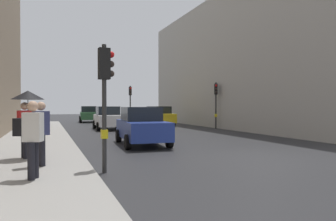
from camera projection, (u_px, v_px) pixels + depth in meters
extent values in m
plane|color=#28282B|center=(262.00, 158.00, 10.63)|extent=(120.00, 120.00, 0.00)
cube|color=gray|center=(34.00, 145.00, 13.49)|extent=(3.36, 40.00, 0.16)
cube|color=#B2ADA3|center=(269.00, 66.00, 27.74)|extent=(12.00, 25.92, 10.82)
cylinder|color=#2D2D2D|center=(216.00, 106.00, 24.27)|extent=(0.12, 0.12, 3.65)
cube|color=black|center=(216.00, 89.00, 24.25)|extent=(0.34, 0.37, 0.84)
cube|color=yellow|center=(216.00, 115.00, 24.28)|extent=(0.25, 0.23, 0.24)
sphere|color=red|center=(216.00, 86.00, 24.06)|extent=(0.18, 0.18, 0.18)
sphere|color=#2D231E|center=(216.00, 89.00, 24.06)|extent=(0.18, 0.18, 0.18)
sphere|color=#2D231E|center=(216.00, 92.00, 24.06)|extent=(0.18, 0.18, 0.18)
cylinder|color=#2D2D2D|center=(104.00, 109.00, 8.32)|extent=(0.12, 0.12, 3.47)
cube|color=black|center=(104.00, 64.00, 8.30)|extent=(0.31, 0.26, 0.84)
cube|color=yellow|center=(104.00, 134.00, 8.33)|extent=(0.17, 0.21, 0.24)
sphere|color=red|center=(111.00, 55.00, 8.38)|extent=(0.18, 0.18, 0.18)
sphere|color=#2D231E|center=(111.00, 64.00, 8.38)|extent=(0.18, 0.18, 0.18)
sphere|color=#2D231E|center=(111.00, 74.00, 8.38)|extent=(0.18, 0.18, 0.18)
cylinder|color=#2D2D2D|center=(130.00, 105.00, 30.60)|extent=(0.12, 0.12, 3.79)
cube|color=black|center=(130.00, 91.00, 30.58)|extent=(0.25, 0.31, 0.84)
cube|color=yellow|center=(130.00, 113.00, 30.61)|extent=(0.21, 0.17, 0.24)
sphere|color=red|center=(131.00, 88.00, 30.39)|extent=(0.18, 0.18, 0.18)
sphere|color=#2D231E|center=(131.00, 91.00, 30.40)|extent=(0.18, 0.18, 0.18)
sphere|color=#2D231E|center=(131.00, 94.00, 30.40)|extent=(0.18, 0.18, 0.18)
cube|color=yellow|center=(158.00, 118.00, 27.67)|extent=(2.04, 4.30, 0.80)
cube|color=black|center=(159.00, 110.00, 27.43)|extent=(1.71, 2.09, 0.64)
cylinder|color=black|center=(143.00, 122.00, 28.53)|extent=(0.26, 0.65, 0.64)
cylinder|color=black|center=(161.00, 121.00, 29.28)|extent=(0.26, 0.65, 0.64)
cylinder|color=black|center=(154.00, 123.00, 26.08)|extent=(0.26, 0.65, 0.64)
cylinder|color=black|center=(173.00, 123.00, 26.83)|extent=(0.26, 0.65, 0.64)
cube|color=navy|center=(142.00, 129.00, 14.24)|extent=(2.10, 4.32, 0.80)
cube|color=black|center=(141.00, 114.00, 14.47)|extent=(1.74, 2.11, 0.64)
cylinder|color=black|center=(169.00, 141.00, 13.23)|extent=(0.27, 0.65, 0.64)
cylinder|color=black|center=(128.00, 142.00, 12.69)|extent=(0.27, 0.65, 0.64)
cylinder|color=black|center=(154.00, 135.00, 15.81)|extent=(0.27, 0.65, 0.64)
cylinder|color=black|center=(118.00, 136.00, 15.27)|extent=(0.27, 0.65, 0.64)
cube|color=silver|center=(108.00, 120.00, 23.59)|extent=(1.96, 4.27, 0.80)
cube|color=black|center=(108.00, 111.00, 23.81)|extent=(1.68, 2.06, 0.64)
cylinder|color=black|center=(123.00, 126.00, 22.61)|extent=(0.25, 0.65, 0.64)
cylinder|color=black|center=(98.00, 127.00, 22.02)|extent=(0.25, 0.65, 0.64)
cylinder|color=black|center=(117.00, 124.00, 25.16)|extent=(0.25, 0.65, 0.64)
cylinder|color=black|center=(94.00, 124.00, 24.57)|extent=(0.25, 0.65, 0.64)
cube|color=#2D6038|center=(89.00, 116.00, 34.07)|extent=(2.10, 4.32, 0.80)
cube|color=black|center=(89.00, 109.00, 34.29)|extent=(1.74, 2.11, 0.64)
cylinder|color=black|center=(98.00, 120.00, 33.05)|extent=(0.27, 0.65, 0.64)
cylinder|color=black|center=(81.00, 120.00, 32.52)|extent=(0.27, 0.65, 0.64)
cylinder|color=black|center=(96.00, 119.00, 35.63)|extent=(0.27, 0.65, 0.64)
cylinder|color=black|center=(80.00, 119.00, 35.09)|extent=(0.27, 0.65, 0.64)
cylinder|color=black|center=(24.00, 144.00, 9.79)|extent=(0.16, 0.16, 0.85)
cylinder|color=black|center=(26.00, 145.00, 9.64)|extent=(0.16, 0.16, 0.85)
cube|color=red|center=(25.00, 121.00, 9.70)|extent=(0.47, 0.38, 0.66)
sphere|color=tan|center=(25.00, 106.00, 9.69)|extent=(0.24, 0.24, 0.24)
cylinder|color=black|center=(28.00, 113.00, 9.76)|extent=(0.02, 0.02, 0.90)
cone|color=black|center=(28.00, 95.00, 9.75)|extent=(1.00, 1.00, 0.28)
cylinder|color=black|center=(40.00, 150.00, 8.59)|extent=(0.16, 0.16, 0.85)
cylinder|color=black|center=(42.00, 151.00, 8.43)|extent=(0.16, 0.16, 0.85)
cube|color=navy|center=(41.00, 123.00, 8.50)|extent=(0.46, 0.36, 0.66)
sphere|color=tan|center=(41.00, 106.00, 8.49)|extent=(0.24, 0.24, 0.24)
cube|color=black|center=(30.00, 123.00, 8.32)|extent=(0.27, 0.32, 0.40)
cylinder|color=black|center=(35.00, 159.00, 7.07)|extent=(0.16, 0.16, 0.85)
cylinder|color=black|center=(31.00, 161.00, 6.87)|extent=(0.16, 0.16, 0.85)
cube|color=silver|center=(33.00, 127.00, 6.96)|extent=(0.47, 0.39, 0.66)
sphere|color=tan|center=(33.00, 106.00, 6.95)|extent=(0.24, 0.24, 0.24)
cube|color=black|center=(20.00, 127.00, 6.96)|extent=(0.29, 0.33, 0.40)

